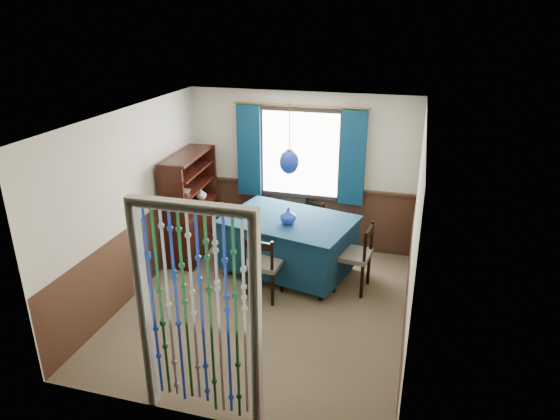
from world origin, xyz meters
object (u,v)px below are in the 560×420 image
(chair_near, at_px, (263,264))
(bowl_shelf, at_px, (184,192))
(sideboard, at_px, (191,219))
(vase_table, at_px, (288,216))
(chair_far, at_px, (309,225))
(pendant_lamp, at_px, (289,162))
(vase_sideboard, at_px, (201,193))
(chair_right, at_px, (355,256))
(chair_left, at_px, (229,230))
(dining_table, at_px, (289,242))

(chair_near, bearing_deg, bowl_shelf, 159.53)
(sideboard, relative_size, vase_table, 7.60)
(chair_far, relative_size, pendant_lamp, 0.86)
(pendant_lamp, relative_size, vase_sideboard, 4.91)
(chair_far, distance_m, sideboard, 1.86)
(chair_far, bearing_deg, vase_table, 108.64)
(chair_far, bearing_deg, sideboard, 42.10)
(chair_right, bearing_deg, vase_sideboard, 80.99)
(chair_far, bearing_deg, vase_sideboard, 33.60)
(bowl_shelf, height_order, vase_sideboard, bowl_shelf)
(chair_left, xyz_separation_m, vase_sideboard, (-0.59, 0.35, 0.42))
(sideboard, height_order, vase_sideboard, sideboard)
(chair_near, bearing_deg, chair_far, 84.89)
(chair_right, relative_size, pendant_lamp, 1.00)
(chair_left, distance_m, chair_right, 2.01)
(pendant_lamp, xyz_separation_m, bowl_shelf, (-1.58, -0.06, -0.56))
(chair_near, height_order, pendant_lamp, pendant_lamp)
(vase_sideboard, bearing_deg, chair_right, -15.71)
(pendant_lamp, bearing_deg, chair_right, -11.49)
(chair_near, xyz_separation_m, pendant_lamp, (0.15, 0.75, 1.21))
(pendant_lamp, height_order, bowl_shelf, pendant_lamp)
(chair_left, distance_m, sideboard, 0.66)
(chair_near, bearing_deg, pendant_lamp, 83.75)
(chair_right, height_order, bowl_shelf, bowl_shelf)
(pendant_lamp, bearing_deg, vase_table, -78.99)
(sideboard, bearing_deg, chair_far, 13.39)
(vase_sideboard, bearing_deg, pendant_lamp, -18.27)
(chair_right, height_order, pendant_lamp, pendant_lamp)
(chair_right, height_order, vase_table, vase_table)
(dining_table, height_order, sideboard, sideboard)
(chair_far, distance_m, chair_right, 1.32)
(pendant_lamp, distance_m, vase_sideboard, 1.84)
(chair_right, xyz_separation_m, pendant_lamp, (-0.99, 0.20, 1.19))
(chair_left, xyz_separation_m, bowl_shelf, (-0.59, -0.23, 0.65))
(chair_near, distance_m, vase_sideboard, 1.96)
(dining_table, distance_m, chair_left, 1.00)
(chair_near, bearing_deg, vase_sideboard, 143.69)
(sideboard, distance_m, vase_table, 1.77)
(dining_table, height_order, chair_far, dining_table)
(chair_far, distance_m, chair_left, 1.28)
(chair_near, relative_size, sideboard, 0.57)
(dining_table, relative_size, pendant_lamp, 2.09)
(chair_left, height_order, pendant_lamp, pendant_lamp)
(chair_far, height_order, chair_right, chair_right)
(sideboard, bearing_deg, chair_left, -9.58)
(vase_table, xyz_separation_m, bowl_shelf, (-1.61, 0.11, 0.17))
(dining_table, bearing_deg, chair_near, -88.45)
(bowl_shelf, bearing_deg, vase_sideboard, 90.00)
(chair_far, distance_m, pendant_lamp, 1.50)
(chair_far, height_order, bowl_shelf, bowl_shelf)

